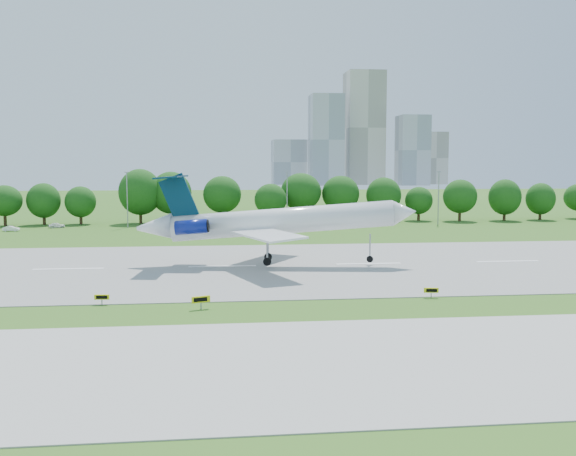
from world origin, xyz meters
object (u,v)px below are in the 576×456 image
Objects in this scene: airliner at (268,221)px; service_vehicle_a at (11,229)px; service_vehicle_b at (57,225)px; taxi_sign_left at (201,300)px.

airliner is 71.60m from service_vehicle_a.
service_vehicle_a is at bearing 113.39° from service_vehicle_b.
taxi_sign_left is at bearing -150.49° from service_vehicle_a.
service_vehicle_a is at bearing 139.70° from airliner.
taxi_sign_left is (-8.45, -25.58, -5.18)m from airliner.
airliner reaches higher than service_vehicle_b.
airliner is at bearing -161.08° from service_vehicle_b.
service_vehicle_b is (-41.55, 58.15, -5.53)m from airliner.
taxi_sign_left reaches higher than service_vehicle_b.
service_vehicle_a is (-40.72, 77.33, -0.39)m from taxi_sign_left.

